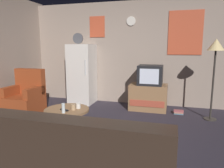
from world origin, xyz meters
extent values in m
plane|color=#2D2833|center=(0.00, 0.00, 0.00)|extent=(12.00, 12.00, 0.00)
cube|color=gray|center=(0.00, 2.45, 1.27)|extent=(5.20, 0.10, 2.54)
cube|color=#C64C2D|center=(1.35, 2.39, 1.75)|extent=(0.76, 0.02, 1.00)
cube|color=#C64C2D|center=(-0.80, 2.39, 1.94)|extent=(0.40, 0.02, 0.52)
cylinder|color=silver|center=(0.08, 2.39, 2.05)|extent=(0.22, 0.03, 0.22)
cube|color=silver|center=(-1.11, 2.09, 0.75)|extent=(0.60, 0.60, 1.50)
cylinder|color=silver|center=(-0.89, 1.79, 0.95)|extent=(0.02, 0.02, 0.36)
cylinder|color=#4C4C51|center=(-1.16, 2.01, 1.64)|extent=(0.26, 0.04, 0.26)
cube|color=#8E6642|center=(0.59, 1.94, 0.29)|extent=(0.84, 0.52, 0.59)
cube|color=#AD4733|center=(0.59, 1.68, 0.21)|extent=(0.76, 0.01, 0.14)
cube|color=black|center=(0.63, 1.94, 0.81)|extent=(0.54, 0.50, 0.44)
cube|color=silver|center=(0.63, 1.69, 0.81)|extent=(0.41, 0.01, 0.33)
cylinder|color=#332D28|center=(1.88, 1.58, 0.01)|extent=(0.24, 0.24, 0.02)
cylinder|color=#332D28|center=(1.88, 1.58, 0.70)|extent=(0.04, 0.04, 1.40)
cone|color=#F2D18C|center=(1.88, 1.58, 1.48)|extent=(0.32, 0.32, 0.22)
cylinder|color=#8E6642|center=(-0.52, 0.12, 0.02)|extent=(0.72, 0.72, 0.04)
cylinder|color=#8E6642|center=(-0.52, 0.12, 0.22)|extent=(0.24, 0.24, 0.41)
cylinder|color=#8E6642|center=(-0.52, 0.12, 0.43)|extent=(0.72, 0.72, 0.04)
cylinder|color=silver|center=(-0.47, -0.09, 0.52)|extent=(0.05, 0.05, 0.15)
cylinder|color=silver|center=(-0.35, 0.20, 0.49)|extent=(0.08, 0.08, 0.09)
cylinder|color=tan|center=(-0.39, 0.10, 0.49)|extent=(0.08, 0.08, 0.09)
cube|color=black|center=(-0.51, 0.02, 0.46)|extent=(0.16, 0.09, 0.02)
cube|color=maroon|center=(-1.95, 0.87, 0.20)|extent=(0.68, 0.68, 0.40)
cube|color=maroon|center=(-1.95, 1.13, 0.68)|extent=(0.68, 0.16, 0.56)
cube|color=maroon|center=(-2.23, 0.87, 0.50)|extent=(0.12, 0.60, 0.20)
cube|color=maroon|center=(-1.67, 0.87, 0.50)|extent=(0.12, 0.60, 0.20)
cube|color=#38281E|center=(0.31, -1.54, 0.66)|extent=(1.70, 0.20, 0.52)
cube|color=#6494A5|center=(1.28, 1.80, 0.01)|extent=(0.20, 0.15, 0.02)
cube|color=tan|center=(1.28, 1.80, 0.04)|extent=(0.19, 0.16, 0.03)
cube|color=#A95057|center=(1.28, 1.80, 0.06)|extent=(0.21, 0.15, 0.02)
camera|label=1|loc=(1.11, -2.88, 1.44)|focal=34.12mm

